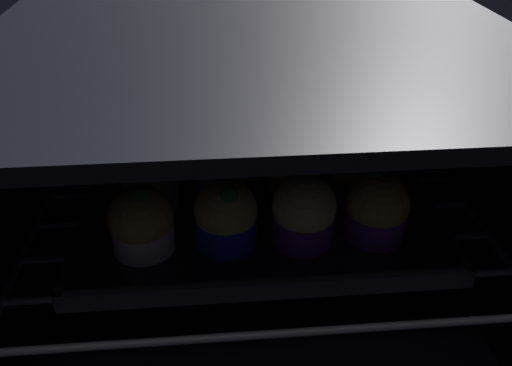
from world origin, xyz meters
TOP-DOWN VIEW (x-y plane):
  - oven_cavity at (0.00, 26.25)cm, footprint 59.00×47.00cm
  - oven_rack at (0.00, 22.00)cm, footprint 54.80×42.00cm
  - baking_tray at (0.00, 23.67)cm, footprint 41.96×33.48cm
  - muffin_row0_col0 at (-12.99, 14.92)cm, footprint 7.00×7.00cm
  - muffin_row0_col1 at (-3.97, 15.16)cm, footprint 6.87×6.87cm
  - muffin_row0_col2 at (4.49, 14.84)cm, footprint 7.02×7.02cm
  - muffin_row0_col3 at (12.65, 15.08)cm, footprint 6.92×6.92cm
  - muffin_row1_col0 at (-12.81, 23.55)cm, footprint 6.69×6.69cm
  - muffin_row1_col1 at (-4.05, 23.77)cm, footprint 7.12×7.12cm
  - muffin_row1_col2 at (4.50, 23.56)cm, footprint 7.10×7.10cm
  - muffin_row1_col3 at (12.83, 23.50)cm, footprint 7.28×7.28cm
  - muffin_row2_col0 at (-12.74, 32.25)cm, footprint 6.77×6.77cm
  - muffin_row2_col1 at (-3.98, 32.24)cm, footprint 6.69×6.69cm
  - muffin_row2_col2 at (3.92, 31.91)cm, footprint 6.69×6.69cm
  - muffin_row2_col3 at (12.95, 32.43)cm, footprint 6.96×6.96cm

SIDE VIEW (x-z plane):
  - oven_rack at x=0.00cm, z-range 13.20..14.00cm
  - baking_tray at x=0.00cm, z-range 13.57..15.77cm
  - oven_cavity at x=0.00cm, z-range -1.50..35.50cm
  - muffin_row1_col3 at x=12.83cm, z-range 14.76..22.36cm
  - muffin_row0_col0 at x=-12.99cm, z-range 14.67..22.52cm
  - muffin_row0_col1 at x=-3.97cm, z-range 14.62..22.74cm
  - muffin_row0_col3 at x=12.65cm, z-range 14.73..22.63cm
  - muffin_row2_col1 at x=-3.98cm, z-range 14.80..22.62cm
  - muffin_row2_col2 at x=3.92cm, z-range 14.70..22.75cm
  - muffin_row1_col0 at x=-12.81cm, z-range 14.80..22.68cm
  - muffin_row2_col0 at x=-12.74cm, z-range 14.87..22.74cm
  - muffin_row0_col2 at x=4.49cm, z-range 14.93..22.93cm
  - muffin_row1_col2 at x=4.50cm, z-range 14.86..23.16cm
  - muffin_row2_col3 at x=12.95cm, z-range 14.77..23.28cm
  - muffin_row1_col1 at x=-4.05cm, z-range 14.73..23.42cm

